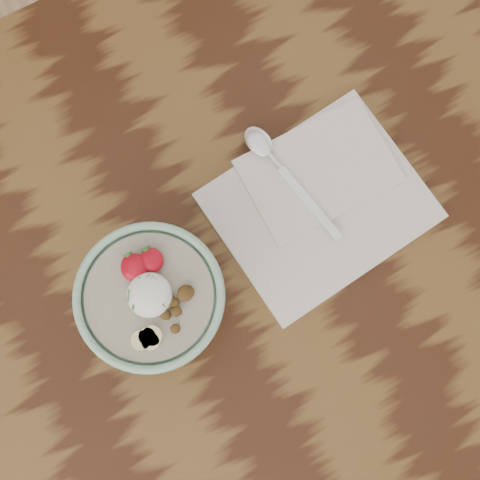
# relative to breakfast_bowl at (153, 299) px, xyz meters

# --- Properties ---
(table) EXTENTS (1.60, 0.90, 0.75)m
(table) POSITION_rel_breakfast_bowl_xyz_m (0.05, 0.04, -0.16)
(table) COLOR #34190D
(table) RESTS_ON ground
(breakfast_bowl) EXTENTS (0.19, 0.19, 0.13)m
(breakfast_bowl) POSITION_rel_breakfast_bowl_xyz_m (0.00, 0.00, 0.00)
(breakfast_bowl) COLOR #8DBDA2
(breakfast_bowl) RESTS_ON table
(napkin) EXTENTS (0.31, 0.26, 0.02)m
(napkin) POSITION_rel_breakfast_bowl_xyz_m (0.27, 0.03, -0.06)
(napkin) COLOR silver
(napkin) RESTS_ON table
(spoon) EXTENTS (0.06, 0.20, 0.01)m
(spoon) POSITION_rel_breakfast_bowl_xyz_m (0.23, 0.11, -0.04)
(spoon) COLOR silver
(spoon) RESTS_ON napkin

